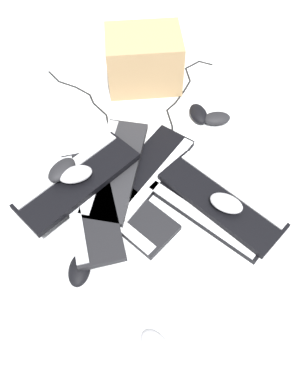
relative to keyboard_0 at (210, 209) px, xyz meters
name	(u,v)px	position (x,y,z in m)	size (l,w,h in m)	color
ground_plane	(149,216)	(-0.17, -0.11, -0.01)	(3.20, 3.20, 0.00)	white
keyboard_0	(210,209)	(0.00, 0.00, 0.00)	(0.46, 0.24, 0.03)	black
keyboard_1	(146,173)	(-0.26, 0.04, 0.00)	(0.21, 0.46, 0.03)	black
keyboard_2	(117,204)	(-0.29, -0.13, 0.00)	(0.46, 0.26, 0.03)	black
keyboard_3	(115,168)	(-0.36, -0.02, 0.03)	(0.27, 0.46, 0.03)	#232326
keyboard_4	(221,200)	(0.02, 0.03, 0.03)	(0.46, 0.27, 0.03)	black
keyboard_5	(91,205)	(-0.35, -0.18, 0.03)	(0.40, 0.43, 0.03)	black
keyboard_6	(78,180)	(-0.43, -0.13, 0.06)	(0.27, 0.46, 0.03)	black
mouse_0	(76,174)	(-0.43, -0.14, 0.10)	(0.11, 0.07, 0.04)	#B7B7BC
mouse_1	(226,203)	(0.05, 0.01, 0.07)	(0.11, 0.07, 0.04)	#B7B7BC
mouse_2	(62,170)	(-0.48, -0.14, 0.10)	(0.11, 0.07, 0.04)	black
mouse_3	(79,270)	(-0.27, -0.39, 0.01)	(0.11, 0.07, 0.04)	black
mouse_4	(198,114)	(-0.21, 0.39, 0.01)	(0.11, 0.07, 0.04)	black
mouse_5	(157,348)	(0.04, -0.48, 0.01)	(0.11, 0.07, 0.04)	#B7B7BC
mouse_6	(217,118)	(-0.14, 0.40, 0.01)	(0.11, 0.07, 0.04)	black
cable_0	(184,90)	(-0.33, 0.51, -0.01)	(0.13, 0.48, 0.01)	black
cable_1	(81,94)	(-0.70, 0.28, -0.01)	(0.41, 0.16, 0.01)	black
cardboard_box	(144,60)	(-0.51, 0.48, 0.10)	(0.30, 0.22, 0.22)	tan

